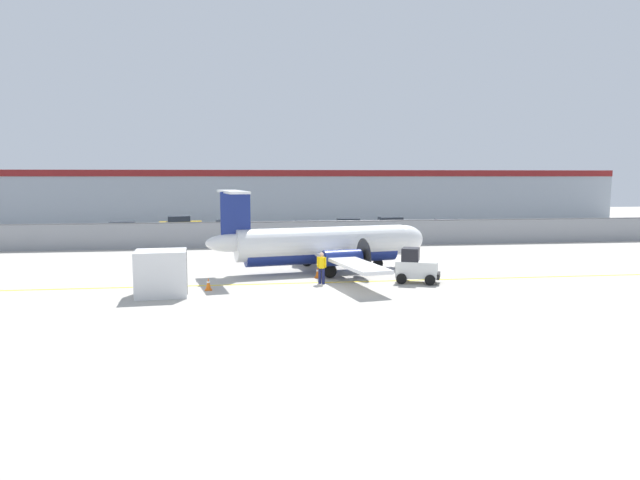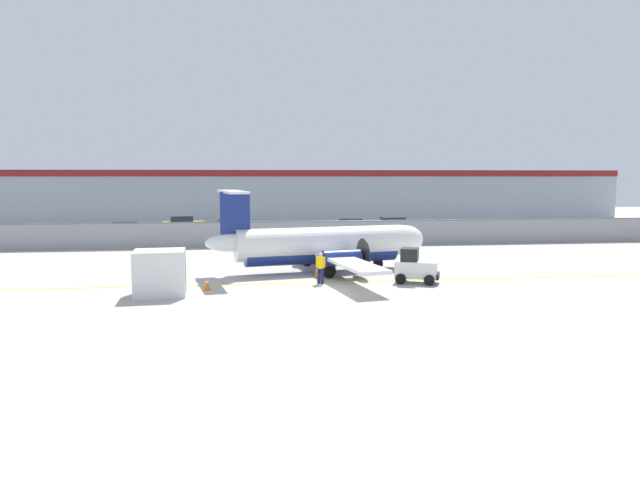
% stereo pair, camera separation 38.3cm
% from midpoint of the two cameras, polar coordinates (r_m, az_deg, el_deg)
% --- Properties ---
extents(ground_plane, '(140.00, 140.00, 0.01)m').
position_cam_midpoint_polar(ground_plane, '(30.96, 1.03, -4.26)').
color(ground_plane, '#ADA89E').
extents(perimeter_fence, '(98.00, 0.10, 2.10)m').
position_cam_midpoint_polar(perimeter_fence, '(46.55, -1.75, 0.71)').
color(perimeter_fence, gray).
rests_on(perimeter_fence, ground).
extents(parking_lot_strip, '(98.00, 17.00, 0.12)m').
position_cam_midpoint_polar(parking_lot_strip, '(58.06, -2.80, 0.79)').
color(parking_lot_strip, '#38383A').
rests_on(parking_lot_strip, ground).
extents(background_building, '(91.00, 8.10, 6.50)m').
position_cam_midpoint_polar(background_building, '(76.27, -3.86, 4.54)').
color(background_building, '#A8B2BC').
rests_on(background_building, ground).
extents(commuter_airplane, '(13.69, 16.01, 4.92)m').
position_cam_midpoint_polar(commuter_airplane, '(34.37, 0.90, -0.50)').
color(commuter_airplane, white).
rests_on(commuter_airplane, ground).
extents(baggage_tug, '(2.57, 2.06, 1.88)m').
position_cam_midpoint_polar(baggage_tug, '(31.18, 9.84, -2.69)').
color(baggage_tug, silver).
rests_on(baggage_tug, ground).
extents(ground_crew_worker, '(0.52, 0.47, 1.70)m').
position_cam_midpoint_polar(ground_crew_worker, '(30.40, 0.42, -2.65)').
color(ground_crew_worker, '#191E4C').
rests_on(ground_crew_worker, ground).
extents(cargo_container, '(2.55, 2.19, 2.20)m').
position_cam_midpoint_polar(cargo_container, '(28.49, -15.35, -3.19)').
color(cargo_container, silver).
rests_on(cargo_container, ground).
extents(traffic_cone_near_left, '(0.36, 0.36, 0.64)m').
position_cam_midpoint_polar(traffic_cone_near_left, '(32.32, 0.05, -3.25)').
color(traffic_cone_near_left, orange).
rests_on(traffic_cone_near_left, ground).
extents(traffic_cone_near_right, '(0.36, 0.36, 0.64)m').
position_cam_midpoint_polar(traffic_cone_near_right, '(29.42, -10.85, -4.33)').
color(traffic_cone_near_right, orange).
rests_on(traffic_cone_near_right, ground).
extents(parked_car_0, '(4.39, 2.43, 1.58)m').
position_cam_midpoint_polar(parked_car_0, '(54.20, -18.58, 0.95)').
color(parked_car_0, silver).
rests_on(parked_car_0, parking_lot_strip).
extents(parked_car_1, '(4.39, 2.45, 1.58)m').
position_cam_midpoint_polar(parked_car_1, '(59.85, -13.36, 1.60)').
color(parked_car_1, '#B28C19').
rests_on(parked_car_1, parking_lot_strip).
extents(parked_car_2, '(4.34, 2.30, 1.58)m').
position_cam_midpoint_polar(parked_car_2, '(54.05, -8.66, 1.20)').
color(parked_car_2, gray).
rests_on(parked_car_2, parking_lot_strip).
extents(parked_car_3, '(4.31, 2.23, 1.58)m').
position_cam_midpoint_polar(parked_car_3, '(51.98, -1.04, 1.07)').
color(parked_car_3, '#19662D').
rests_on(parked_car_3, parking_lot_strip).
extents(parked_car_4, '(4.37, 2.38, 1.58)m').
position_cam_midpoint_polar(parked_car_4, '(55.02, 3.13, 1.35)').
color(parked_car_4, gray).
rests_on(parked_car_4, parking_lot_strip).
extents(parked_car_5, '(4.29, 2.19, 1.58)m').
position_cam_midpoint_polar(parked_car_5, '(57.07, 7.59, 1.49)').
color(parked_car_5, slate).
rests_on(parked_car_5, parking_lot_strip).
extents(parked_car_6, '(4.29, 2.19, 1.58)m').
position_cam_midpoint_polar(parked_car_6, '(54.99, 12.98, 1.20)').
color(parked_car_6, '#B28C19').
rests_on(parked_car_6, parking_lot_strip).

